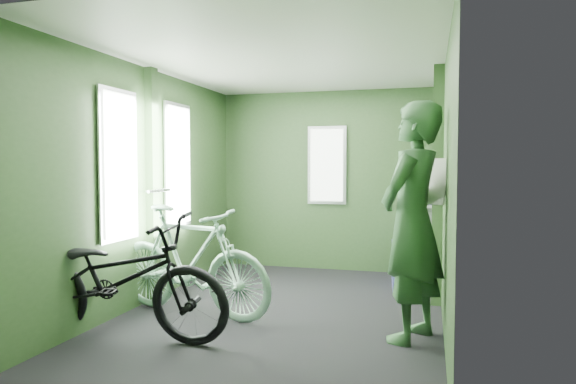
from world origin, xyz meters
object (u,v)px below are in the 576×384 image
(bicycle_black, at_px, (119,339))
(bicycle_mint, at_px, (190,316))
(passenger, at_px, (412,221))
(waste_box, at_px, (427,253))
(bench_seat, at_px, (417,260))

(bicycle_black, height_order, bicycle_mint, bicycle_mint)
(bicycle_black, relative_size, passenger, 1.00)
(bicycle_black, bearing_deg, waste_box, -50.37)
(bicycle_mint, distance_m, waste_box, 2.41)
(waste_box, xyz_separation_m, bench_seat, (-0.11, 0.63, -0.19))
(bicycle_black, height_order, waste_box, waste_box)
(waste_box, relative_size, bench_seat, 1.00)
(bicycle_black, distance_m, waste_box, 3.01)
(bicycle_black, xyz_separation_m, waste_box, (2.29, 1.89, 0.47))
(bicycle_mint, xyz_separation_m, passenger, (1.93, -0.09, 0.92))
(bicycle_mint, distance_m, passenger, 2.14)
(passenger, xyz_separation_m, bench_seat, (-0.01, 1.91, -0.64))
(bench_seat, bearing_deg, passenger, -94.78)
(bicycle_mint, relative_size, passenger, 0.91)
(passenger, height_order, waste_box, passenger)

